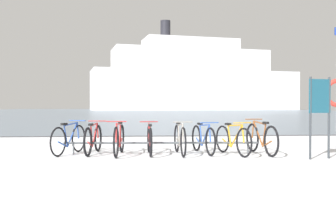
# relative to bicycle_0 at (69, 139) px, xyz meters

# --- Properties ---
(ground) EXTENTS (80.00, 132.00, 0.08)m
(ground) POSITION_rel_bicycle_0_xyz_m (3.23, 49.30, -0.41)
(ground) COLOR white
(bike_rack) EXTENTS (4.71, 0.25, 0.31)m
(bike_rack) POSITION_rel_bicycle_0_xyz_m (2.24, -0.18, -0.10)
(bike_rack) COLOR #4C5156
(bike_rack) RESTS_ON ground
(bicycle_0) EXTENTS (0.65, 1.60, 0.82)m
(bicycle_0) POSITION_rel_bicycle_0_xyz_m (0.00, 0.00, 0.00)
(bicycle_0) COLOR black
(bicycle_0) RESTS_ON ground
(bicycle_1) EXTENTS (0.46, 1.70, 0.80)m
(bicycle_1) POSITION_rel_bicycle_0_xyz_m (0.58, 0.01, -0.01)
(bicycle_1) COLOR black
(bicycle_1) RESTS_ON ground
(bicycle_2) EXTENTS (0.46, 1.78, 0.84)m
(bicycle_2) POSITION_rel_bicycle_0_xyz_m (1.23, -0.27, 0.01)
(bicycle_2) COLOR black
(bicycle_2) RESTS_ON ground
(bicycle_3) EXTENTS (0.46, 1.63, 0.79)m
(bicycle_3) POSITION_rel_bicycle_0_xyz_m (1.96, -0.21, -0.01)
(bicycle_3) COLOR black
(bicycle_3) RESTS_ON ground
(bicycle_4) EXTENTS (0.46, 1.74, 0.82)m
(bicycle_4) POSITION_rel_bicycle_0_xyz_m (2.69, -0.28, 0.00)
(bicycle_4) COLOR black
(bicycle_4) RESTS_ON ground
(bicycle_5) EXTENTS (0.49, 1.74, 0.79)m
(bicycle_5) POSITION_rel_bicycle_0_xyz_m (3.29, -0.08, -0.01)
(bicycle_5) COLOR black
(bicycle_5) RESTS_ON ground
(bicycle_6) EXTENTS (0.61, 1.66, 0.80)m
(bicycle_6) POSITION_rel_bicycle_0_xyz_m (3.96, -0.40, -0.01)
(bicycle_6) COLOR black
(bicycle_6) RESTS_ON ground
(bicycle_7) EXTENTS (0.46, 1.77, 0.85)m
(bicycle_7) POSITION_rel_bicycle_0_xyz_m (4.68, -0.32, 0.01)
(bicycle_7) COLOR black
(bicycle_7) RESTS_ON ground
(info_sign) EXTENTS (0.54, 0.17, 1.82)m
(info_sign) POSITION_rel_bicycle_0_xyz_m (5.72, -1.22, 0.86)
(info_sign) COLOR #33383D
(info_sign) RESTS_ON ground
(ferry_ship) EXTENTS (50.32, 22.22, 20.96)m
(ferry_ship) POSITION_rel_bicycle_0_xyz_m (13.95, 83.68, 6.66)
(ferry_ship) COLOR white
(ferry_ship) RESTS_ON ground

